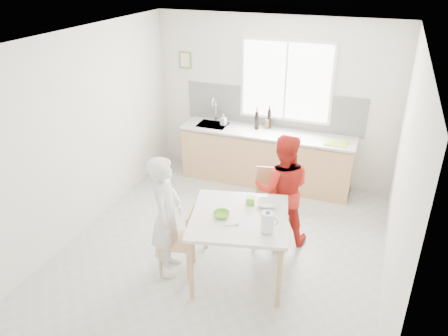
% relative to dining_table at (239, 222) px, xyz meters
% --- Properties ---
extents(ground, '(4.50, 4.50, 0.00)m').
position_rel_dining_table_xyz_m(ground, '(-0.36, 0.48, -0.75)').
color(ground, '#B7B7B2').
rests_on(ground, ground).
extents(room_shell, '(4.50, 4.50, 4.50)m').
position_rel_dining_table_xyz_m(room_shell, '(-0.36, 0.48, 0.89)').
color(room_shell, silver).
rests_on(room_shell, ground).
extents(window, '(1.50, 0.06, 1.30)m').
position_rel_dining_table_xyz_m(window, '(-0.16, 2.71, 0.95)').
color(window, white).
rests_on(window, room_shell).
extents(backsplash, '(3.00, 0.02, 0.65)m').
position_rel_dining_table_xyz_m(backsplash, '(-0.36, 2.72, 0.47)').
color(backsplash, white).
rests_on(backsplash, room_shell).
extents(picture_frame, '(0.22, 0.03, 0.28)m').
position_rel_dining_table_xyz_m(picture_frame, '(-1.91, 2.71, 1.15)').
color(picture_frame, '#5D8D40').
rests_on(picture_frame, room_shell).
extents(kitchen_counter, '(2.84, 0.64, 1.37)m').
position_rel_dining_table_xyz_m(kitchen_counter, '(-0.36, 2.43, -0.34)').
color(kitchen_counter, tan).
rests_on(kitchen_counter, ground).
extents(dining_table, '(1.31, 1.31, 0.84)m').
position_rel_dining_table_xyz_m(dining_table, '(0.00, 0.00, 0.00)').
color(dining_table, white).
rests_on(dining_table, ground).
extents(chair_left, '(0.48, 0.48, 0.86)m').
position_rel_dining_table_xyz_m(chair_left, '(-0.67, -0.16, -0.28)').
color(chair_left, tan).
rests_on(chair_left, ground).
extents(chair_far, '(0.56, 0.56, 1.01)m').
position_rel_dining_table_xyz_m(chair_far, '(0.15, 0.88, -0.20)').
color(chair_far, tan).
rests_on(chair_far, ground).
extents(person_white, '(0.48, 0.62, 1.52)m').
position_rel_dining_table_xyz_m(person_white, '(-0.83, -0.19, 0.01)').
color(person_white, white).
rests_on(person_white, ground).
extents(person_red, '(0.85, 0.73, 1.52)m').
position_rel_dining_table_xyz_m(person_red, '(0.28, 0.90, 0.01)').
color(person_red, red).
rests_on(person_red, ground).
extents(bowl_green, '(0.23, 0.23, 0.06)m').
position_rel_dining_table_xyz_m(bowl_green, '(-0.18, -0.09, 0.12)').
color(bowl_green, '#79C32D').
rests_on(bowl_green, dining_table).
extents(bowl_white, '(0.29, 0.29, 0.06)m').
position_rel_dining_table_xyz_m(bowl_white, '(0.23, 0.31, 0.12)').
color(bowl_white, silver).
rests_on(bowl_white, dining_table).
extents(milk_jug, '(0.19, 0.14, 0.24)m').
position_rel_dining_table_xyz_m(milk_jug, '(0.38, -0.20, 0.22)').
color(milk_jug, white).
rests_on(milk_jug, dining_table).
extents(green_box, '(0.12, 0.12, 0.09)m').
position_rel_dining_table_xyz_m(green_box, '(0.03, 0.30, 0.13)').
color(green_box, '#75C32D').
rests_on(green_box, dining_table).
extents(spoon, '(0.14, 0.10, 0.01)m').
position_rel_dining_table_xyz_m(spoon, '(-0.03, -0.23, 0.10)').
color(spoon, '#A5A5AA').
rests_on(spoon, dining_table).
extents(cutting_board, '(0.35, 0.26, 0.01)m').
position_rel_dining_table_xyz_m(cutting_board, '(0.75, 2.32, 0.17)').
color(cutting_board, '#94C82E').
rests_on(cutting_board, kitchen_counter).
extents(wine_bottle_a, '(0.07, 0.07, 0.32)m').
position_rel_dining_table_xyz_m(wine_bottle_a, '(-0.38, 2.60, 0.33)').
color(wine_bottle_a, black).
rests_on(wine_bottle_a, kitchen_counter).
extents(wine_bottle_b, '(0.07, 0.07, 0.30)m').
position_rel_dining_table_xyz_m(wine_bottle_b, '(-0.56, 2.49, 0.32)').
color(wine_bottle_b, black).
rests_on(wine_bottle_b, kitchen_counter).
extents(jar_amber, '(0.06, 0.06, 0.16)m').
position_rel_dining_table_xyz_m(jar_amber, '(-0.40, 2.56, 0.25)').
color(jar_amber, brown).
rests_on(jar_amber, kitchen_counter).
extents(soap_bottle, '(0.10, 0.10, 0.19)m').
position_rel_dining_table_xyz_m(soap_bottle, '(-1.13, 2.48, 0.26)').
color(soap_bottle, '#999999').
rests_on(soap_bottle, kitchen_counter).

